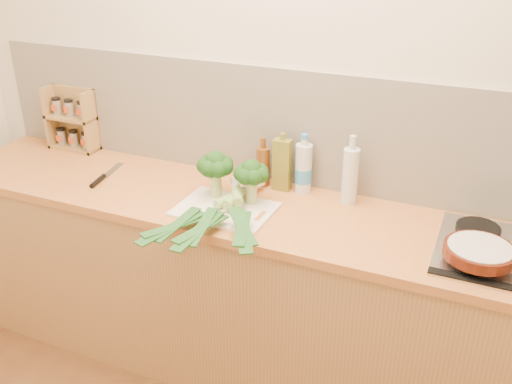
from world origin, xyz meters
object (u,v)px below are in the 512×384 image
at_px(chefs_knife, 102,178).
at_px(spice_rack, 73,122).
at_px(chopping_board, 225,209).
at_px(skillet, 480,252).

distance_m(chefs_knife, spice_rack, 0.50).
bearing_deg(chopping_board, chefs_knife, 177.44).
bearing_deg(skillet, chefs_knife, -169.21).
distance_m(chefs_knife, skillet, 1.71).
bearing_deg(chopping_board, spice_rack, 163.87).
height_order(chopping_board, chefs_knife, chefs_knife).
height_order(chefs_knife, skillet, skillet).
bearing_deg(spice_rack, chefs_knife, -37.04).
height_order(chopping_board, spice_rack, spice_rack).
bearing_deg(spice_rack, skillet, -9.81).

